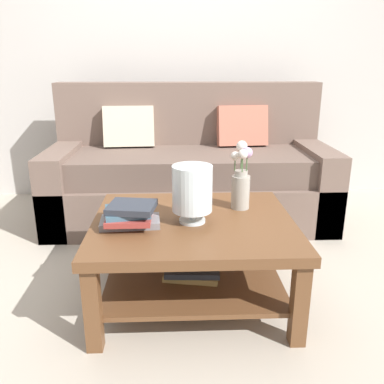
{
  "coord_description": "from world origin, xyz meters",
  "views": [
    {
      "loc": [
        -0.08,
        -2.16,
        1.22
      ],
      "look_at": [
        0.01,
        -0.12,
        0.56
      ],
      "focal_mm": 37.57,
      "sensor_mm": 36.0,
      "label": 1
    }
  ],
  "objects_px": {
    "couch": "(190,174)",
    "glass_hurricane_vase": "(192,190)",
    "flower_pitcher": "(241,181)",
    "book_stack_main": "(130,215)",
    "coffee_table": "(193,243)"
  },
  "relations": [
    {
      "from": "couch",
      "to": "book_stack_main",
      "type": "height_order",
      "value": "couch"
    },
    {
      "from": "flower_pitcher",
      "to": "book_stack_main",
      "type": "bearing_deg",
      "value": -157.93
    },
    {
      "from": "coffee_table",
      "to": "book_stack_main",
      "type": "height_order",
      "value": "book_stack_main"
    },
    {
      "from": "couch",
      "to": "glass_hurricane_vase",
      "type": "height_order",
      "value": "couch"
    },
    {
      "from": "glass_hurricane_vase",
      "to": "flower_pitcher",
      "type": "bearing_deg",
      "value": 34.92
    },
    {
      "from": "book_stack_main",
      "to": "glass_hurricane_vase",
      "type": "height_order",
      "value": "glass_hurricane_vase"
    },
    {
      "from": "couch",
      "to": "book_stack_main",
      "type": "relative_size",
      "value": 7.28
    },
    {
      "from": "book_stack_main",
      "to": "flower_pitcher",
      "type": "xyz_separation_m",
      "value": [
        0.57,
        0.23,
        0.1
      ]
    },
    {
      "from": "coffee_table",
      "to": "flower_pitcher",
      "type": "bearing_deg",
      "value": 32.34
    },
    {
      "from": "couch",
      "to": "coffee_table",
      "type": "bearing_deg",
      "value": -91.27
    },
    {
      "from": "book_stack_main",
      "to": "glass_hurricane_vase",
      "type": "relative_size",
      "value": 1.03
    },
    {
      "from": "couch",
      "to": "coffee_table",
      "type": "relative_size",
      "value": 2.13
    },
    {
      "from": "couch",
      "to": "glass_hurricane_vase",
      "type": "bearing_deg",
      "value": -91.58
    },
    {
      "from": "glass_hurricane_vase",
      "to": "flower_pitcher",
      "type": "relative_size",
      "value": 0.79
    },
    {
      "from": "glass_hurricane_vase",
      "to": "couch",
      "type": "bearing_deg",
      "value": 88.42
    }
  ]
}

